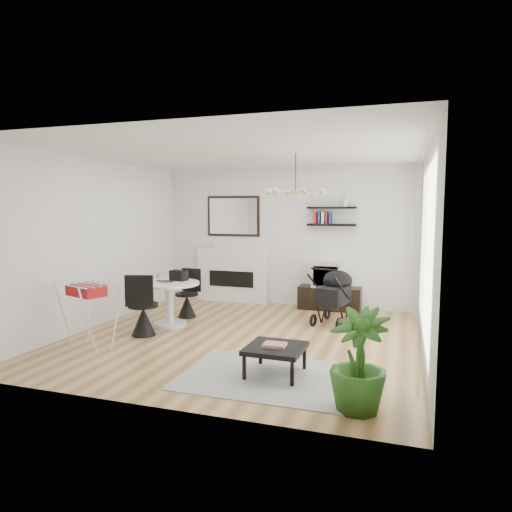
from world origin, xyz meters
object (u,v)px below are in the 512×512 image
(fireplace, at_px, (233,268))
(drying_rack, at_px, (91,314))
(tv_console, at_px, (330,298))
(potted_plant, at_px, (358,361))
(dining_table, at_px, (169,297))
(crt_tv, at_px, (327,275))
(stroller, at_px, (334,298))
(coffee_table, at_px, (275,349))

(fireplace, relative_size, drying_rack, 2.38)
(tv_console, height_order, potted_plant, potted_plant)
(tv_console, distance_m, dining_table, 3.05)
(fireplace, height_order, dining_table, fireplace)
(crt_tv, xyz_separation_m, dining_table, (-2.24, -1.99, -0.19))
(fireplace, height_order, stroller, fireplace)
(dining_table, bearing_deg, coffee_table, -35.61)
(fireplace, distance_m, dining_table, 2.16)
(crt_tv, relative_size, potted_plant, 0.54)
(drying_rack, height_order, potted_plant, potted_plant)
(tv_console, relative_size, dining_table, 1.19)
(dining_table, bearing_deg, tv_console, 41.02)
(fireplace, bearing_deg, tv_console, -3.88)
(tv_console, xyz_separation_m, drying_rack, (-2.72, -3.41, 0.26))
(tv_console, bearing_deg, crt_tv, -176.46)
(fireplace, bearing_deg, dining_table, -97.50)
(potted_plant, bearing_deg, tv_console, 102.43)
(drying_rack, xyz_separation_m, coffee_table, (2.67, -0.19, -0.17))
(crt_tv, relative_size, coffee_table, 0.80)
(crt_tv, distance_m, potted_plant, 4.37)
(stroller, relative_size, potted_plant, 1.01)
(tv_console, distance_m, drying_rack, 4.37)
(dining_table, distance_m, potted_plant, 3.95)
(crt_tv, distance_m, stroller, 1.09)
(coffee_table, bearing_deg, drying_rack, 175.89)
(tv_console, bearing_deg, fireplace, 176.12)
(fireplace, relative_size, dining_table, 2.21)
(coffee_table, bearing_deg, potted_plant, -33.43)
(stroller, height_order, potted_plant, potted_plant)
(stroller, height_order, coffee_table, stroller)
(dining_table, bearing_deg, stroller, 21.03)
(fireplace, distance_m, potted_plant, 5.30)
(dining_table, bearing_deg, crt_tv, 41.64)
(crt_tv, bearing_deg, fireplace, 175.92)
(stroller, bearing_deg, potted_plant, -63.54)
(dining_table, bearing_deg, potted_plant, -34.96)
(drying_rack, xyz_separation_m, potted_plant, (3.66, -0.85, 0.01))
(fireplace, distance_m, stroller, 2.55)
(drying_rack, xyz_separation_m, stroller, (2.96, 2.39, -0.05))
(tv_console, height_order, coffee_table, tv_console)
(drying_rack, relative_size, coffee_table, 1.38)
(crt_tv, bearing_deg, coffee_table, -89.99)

